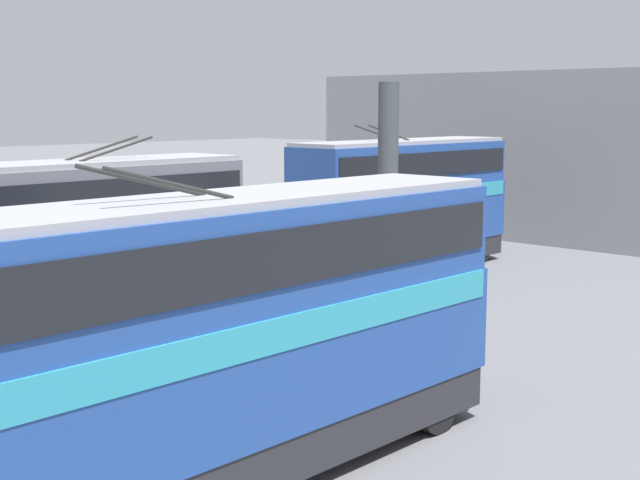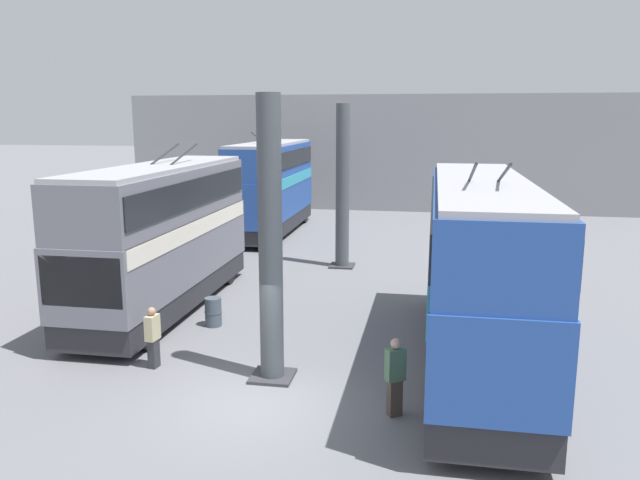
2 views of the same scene
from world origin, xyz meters
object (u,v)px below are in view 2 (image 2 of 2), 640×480
bus_right_near (162,229)px  bus_left_near (479,261)px  bus_right_mid (271,182)px  person_by_right_row (153,336)px  person_by_left_row (395,375)px  oil_drum (213,312)px

bus_right_near → bus_left_near: bearing=-107.2°
bus_right_mid → person_by_right_row: size_ratio=6.40×
bus_left_near → person_by_right_row: (-1.73, 8.28, -1.95)m
bus_right_mid → person_by_left_row: size_ratio=5.89×
bus_right_near → oil_drum: bearing=-122.7°
bus_right_near → oil_drum: 3.53m
person_by_right_row → oil_drum: bearing=89.5°
bus_right_mid → oil_drum: 16.14m
bus_left_near → oil_drum: bus_left_near is taller
person_by_left_row → person_by_right_row: size_ratio=1.09×
person_by_right_row → person_by_left_row: bearing=-7.8°
person_by_left_row → bus_right_near: bearing=-160.3°
bus_left_near → oil_drum: bearing=77.8°
bus_right_mid → person_by_left_row: 22.46m
bus_left_near → bus_right_near: bearing=72.8°
bus_right_near → bus_right_mid: (14.37, -0.00, 0.11)m
bus_right_near → oil_drum: (-1.43, -2.22, -2.34)m
bus_right_mid → person_by_left_row: bus_right_mid is taller
bus_left_near → person_by_left_row: 4.24m
bus_right_mid → person_by_right_row: bearing=-174.6°
person_by_right_row → bus_right_mid: bearing=101.5°
bus_right_mid → oil_drum: bus_right_mid is taller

